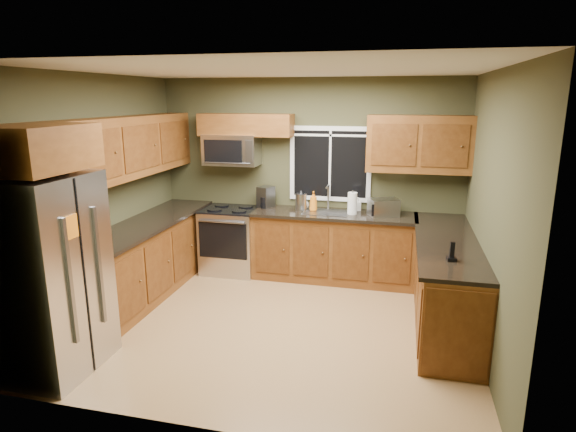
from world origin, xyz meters
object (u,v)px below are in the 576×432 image
at_px(range, 231,240).
at_px(kettle, 301,201).
at_px(coffee_maker, 266,198).
at_px(refrigerator, 49,276).
at_px(cordless_phone, 452,255).
at_px(paper_towel_roll, 352,203).
at_px(soap_bottle_b, 358,204).
at_px(soap_bottle_c, 304,203).
at_px(soap_bottle_a, 313,201).
at_px(toaster_oven, 383,207).
at_px(microwave, 232,150).

relative_size(range, kettle, 3.35).
height_order(range, coffee_maker, coffee_maker).
bearing_deg(refrigerator, coffee_maker, 68.08).
bearing_deg(cordless_phone, refrigerator, -162.16).
bearing_deg(paper_towel_roll, cordless_phone, -56.05).
bearing_deg(cordless_phone, soap_bottle_b, 119.50).
bearing_deg(soap_bottle_c, range, -171.39).
height_order(soap_bottle_a, soap_bottle_c, soap_bottle_a).
bearing_deg(range, paper_towel_roll, 0.20).
bearing_deg(soap_bottle_a, coffee_maker, 174.14).
bearing_deg(coffee_maker, refrigerator, -111.92).
xyz_separation_m(range, toaster_oven, (2.10, 0.00, 0.58)).
xyz_separation_m(refrigerator, kettle, (1.69, 2.84, 0.17)).
height_order(coffee_maker, paper_towel_roll, paper_towel_roll).
height_order(range, soap_bottle_c, soap_bottle_c).
bearing_deg(soap_bottle_c, coffee_maker, -177.94).
bearing_deg(refrigerator, soap_bottle_b, 50.89).
relative_size(soap_bottle_b, soap_bottle_c, 1.06).
bearing_deg(coffee_maker, cordless_phone, -37.36).
height_order(paper_towel_roll, cordless_phone, paper_towel_roll).
distance_m(refrigerator, cordless_phone, 3.68).
bearing_deg(cordless_phone, microwave, 147.66).
bearing_deg(coffee_maker, soap_bottle_a, -5.86).
relative_size(microwave, cordless_phone, 4.07).
relative_size(range, toaster_oven, 2.17).
xyz_separation_m(refrigerator, soap_bottle_b, (2.44, 3.00, 0.13)).
distance_m(microwave, soap_bottle_c, 1.24).
bearing_deg(soap_bottle_b, paper_towel_roll, -102.56).
bearing_deg(refrigerator, soap_bottle_a, 56.74).
distance_m(microwave, kettle, 1.20).
bearing_deg(paper_towel_roll, soap_bottle_b, 77.44).
xyz_separation_m(coffee_maker, soap_bottle_b, (1.27, 0.09, -0.05)).
height_order(kettle, paper_towel_roll, paper_towel_roll).
bearing_deg(coffee_maker, toaster_oven, -4.65).
bearing_deg(kettle, cordless_phone, -43.36).
bearing_deg(toaster_oven, soap_bottle_b, 147.36).
xyz_separation_m(range, soap_bottle_a, (1.17, 0.06, 0.61)).
xyz_separation_m(microwave, cordless_phone, (2.81, -1.78, -0.73)).
xyz_separation_m(coffee_maker, kettle, (0.52, -0.07, -0.01)).
distance_m(microwave, coffee_maker, 0.81).
relative_size(range, paper_towel_roll, 2.94).
bearing_deg(refrigerator, toaster_oven, 44.79).
distance_m(microwave, soap_bottle_a, 1.34).
distance_m(coffee_maker, kettle, 0.52).
distance_m(coffee_maker, paper_towel_roll, 1.23).
distance_m(coffee_maker, soap_bottle_c, 0.55).
relative_size(kettle, soap_bottle_a, 1.05).
bearing_deg(soap_bottle_b, coffee_maker, -175.72).
xyz_separation_m(coffee_maker, soap_bottle_a, (0.69, -0.07, -0.00)).
xyz_separation_m(kettle, paper_towel_roll, (0.70, -0.06, 0.02)).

